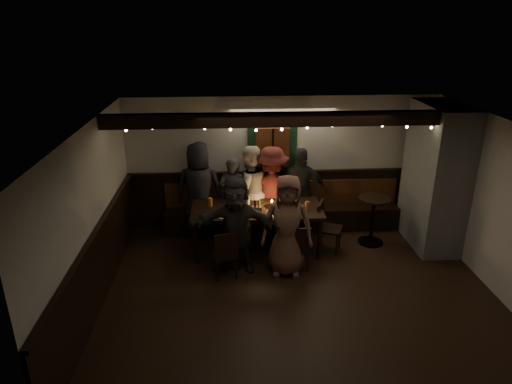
{
  "coord_description": "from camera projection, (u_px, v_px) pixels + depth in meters",
  "views": [
    {
      "loc": [
        -1.04,
        -5.97,
        4.03
      ],
      "look_at": [
        -0.56,
        1.6,
        1.05
      ],
      "focal_mm": 32.0,
      "sensor_mm": 36.0,
      "label": 1
    }
  ],
  "objects": [
    {
      "name": "person_f",
      "position": [
        236.0,
        225.0,
        7.42
      ],
      "size": [
        1.56,
        0.64,
        1.63
      ],
      "primitive_type": "imported",
      "rotation": [
        0.0,
        0.0,
        -0.11
      ],
      "color": "#312B26",
      "rests_on": "ground"
    },
    {
      "name": "chair_near_right",
      "position": [
        298.0,
        246.0,
        7.51
      ],
      "size": [
        0.37,
        0.37,
        0.82
      ],
      "color": "black",
      "rests_on": "ground"
    },
    {
      "name": "chair_end",
      "position": [
        325.0,
        223.0,
        8.18
      ],
      "size": [
        0.54,
        0.54,
        0.91
      ],
      "color": "black",
      "rests_on": "ground"
    },
    {
      "name": "person_b",
      "position": [
        233.0,
        197.0,
        8.63
      ],
      "size": [
        0.64,
        0.49,
        1.57
      ],
      "primitive_type": "imported",
      "rotation": [
        0.0,
        0.0,
        2.92
      ],
      "color": "#3A393B",
      "rests_on": "ground"
    },
    {
      "name": "dining_table",
      "position": [
        257.0,
        212.0,
        8.07
      ],
      "size": [
        2.3,
        0.99,
        1.0
      ],
      "color": "black",
      "rests_on": "ground"
    },
    {
      "name": "high_top",
      "position": [
        373.0,
        215.0,
        8.39
      ],
      "size": [
        0.57,
        0.57,
        0.91
      ],
      "color": "black",
      "rests_on": "ground"
    },
    {
      "name": "person_e",
      "position": [
        301.0,
        191.0,
        8.75
      ],
      "size": [
        1.05,
        0.56,
        1.7
      ],
      "primitive_type": "imported",
      "rotation": [
        0.0,
        0.0,
        2.99
      ],
      "color": "black",
      "rests_on": "ground"
    },
    {
      "name": "person_a",
      "position": [
        199.0,
        189.0,
        8.66
      ],
      "size": [
        0.94,
        0.66,
        1.83
      ],
      "primitive_type": "imported",
      "rotation": [
        0.0,
        0.0,
        3.05
      ],
      "color": "black",
      "rests_on": "ground"
    },
    {
      "name": "person_d",
      "position": [
        272.0,
        192.0,
        8.63
      ],
      "size": [
        1.21,
        0.79,
        1.76
      ],
      "primitive_type": "imported",
      "rotation": [
        0.0,
        0.0,
        3.01
      ],
      "color": "#4F1917",
      "rests_on": "ground"
    },
    {
      "name": "room",
      "position": [
        348.0,
        192.0,
        8.07
      ],
      "size": [
        6.02,
        5.01,
        2.62
      ],
      "color": "black",
      "rests_on": "ground"
    },
    {
      "name": "chair_near_left",
      "position": [
        225.0,
        252.0,
        7.28
      ],
      "size": [
        0.45,
        0.45,
        0.84
      ],
      "color": "black",
      "rests_on": "ground"
    },
    {
      "name": "person_g",
      "position": [
        287.0,
        226.0,
        7.32
      ],
      "size": [
        0.89,
        0.64,
        1.7
      ],
      "primitive_type": "imported",
      "rotation": [
        0.0,
        0.0,
        -0.13
      ],
      "color": "brown",
      "rests_on": "ground"
    },
    {
      "name": "person_c",
      "position": [
        249.0,
        191.0,
        8.63
      ],
      "size": [
        1.03,
        0.91,
        1.78
      ],
      "primitive_type": "imported",
      "rotation": [
        0.0,
        0.0,
        3.46
      ],
      "color": "beige",
      "rests_on": "ground"
    }
  ]
}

